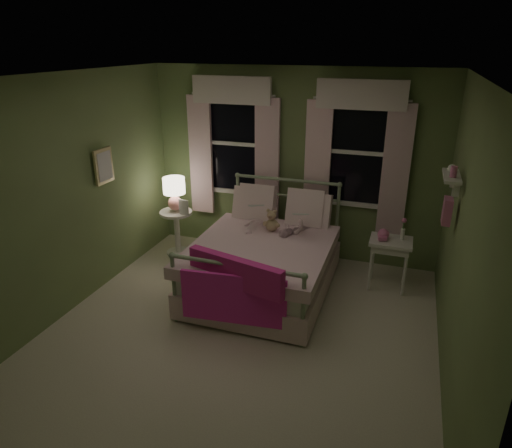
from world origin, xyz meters
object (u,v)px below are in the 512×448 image
(teddy_bear, at_px, (272,222))
(nightstand_left, at_px, (177,226))
(bed, at_px, (265,260))
(child_right, at_px, (297,212))
(table_lamp, at_px, (174,191))
(child_left, at_px, (255,206))
(nightstand_right, at_px, (390,247))

(teddy_bear, height_order, nightstand_left, teddy_bear)
(bed, height_order, child_right, child_right)
(child_right, xyz_separation_m, table_lamp, (-1.79, 0.14, 0.05))
(child_right, height_order, table_lamp, child_right)
(table_lamp, bearing_deg, teddy_bear, -11.33)
(child_left, distance_m, teddy_bear, 0.35)
(child_right, bearing_deg, child_left, 22.76)
(table_lamp, distance_m, nightstand_right, 2.97)
(child_right, height_order, nightstand_right, child_right)
(child_right, relative_size, nightstand_right, 1.03)
(child_right, relative_size, table_lamp, 1.39)
(teddy_bear, bearing_deg, child_right, 29.50)
(teddy_bear, relative_size, nightstand_right, 0.46)
(bed, distance_m, child_left, 0.74)
(nightstand_left, bearing_deg, child_left, -6.68)
(bed, height_order, teddy_bear, bed)
(bed, bearing_deg, table_lamp, 159.46)
(nightstand_left, distance_m, table_lamp, 0.54)
(child_left, bearing_deg, nightstand_right, -179.20)
(child_right, distance_m, teddy_bear, 0.34)
(teddy_bear, bearing_deg, child_left, 150.50)
(table_lamp, bearing_deg, child_left, -6.68)
(nightstand_left, xyz_separation_m, nightstand_right, (2.95, -0.05, 0.13))
(teddy_bear, distance_m, nightstand_left, 1.58)
(nightstand_left, relative_size, table_lamp, 1.37)
(nightstand_left, relative_size, nightstand_right, 1.02)
(teddy_bear, bearing_deg, bed, -90.00)
(bed, xyz_separation_m, nightstand_right, (1.44, 0.51, 0.17))
(child_right, bearing_deg, bed, 79.16)
(teddy_bear, height_order, nightstand_right, teddy_bear)
(teddy_bear, xyz_separation_m, table_lamp, (-1.51, 0.30, 0.16))
(bed, bearing_deg, child_right, 56.40)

